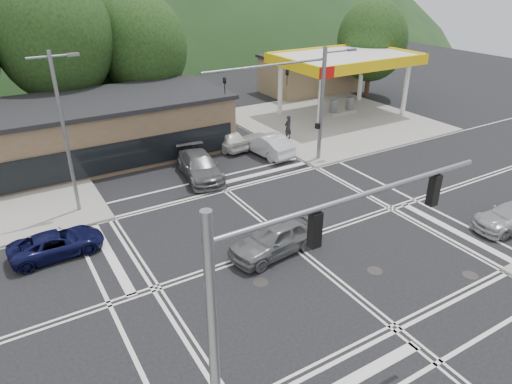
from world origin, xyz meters
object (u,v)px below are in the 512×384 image
car_grey_center (275,238)px  car_northbound (200,166)px  car_blue_west (57,244)px  car_queue_a (266,144)px  car_queue_b (224,138)px  pedestrian (288,127)px

car_grey_center → car_northbound: size_ratio=0.88×
car_grey_center → car_northbound: 10.14m
car_blue_west → car_northbound: car_northbound is taller
car_northbound → car_queue_a: bearing=21.1°
car_grey_center → car_blue_west: bearing=-127.4°
car_queue_a → car_northbound: (-6.00, -1.28, -0.01)m
car_queue_b → car_northbound: 5.79m
car_grey_center → car_queue_a: (6.65, 11.39, -0.02)m
car_northbound → pedestrian: 9.57m
car_queue_a → pedestrian: bearing=-158.9°
car_queue_a → car_northbound: bearing=5.2°
car_queue_a → car_queue_b: size_ratio=1.05×
car_blue_west → car_northbound: bearing=-65.7°
car_blue_west → car_queue_a: size_ratio=0.89×
car_grey_center → car_queue_b: 15.04m
car_blue_west → car_queue_b: (13.81, 9.00, 0.19)m
car_grey_center → pedestrian: pedestrian is taller
car_queue_a → car_northbound: 6.13m
car_northbound → car_grey_center: bearing=-84.6°
car_queue_a → car_queue_b: bearing=-62.3°
car_blue_west → pedestrian: bearing=-69.6°
pedestrian → car_queue_b: bearing=-27.4°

